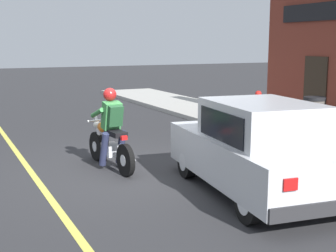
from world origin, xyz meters
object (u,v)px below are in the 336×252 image
Objects in this scene: motorcycle_with_rider at (110,135)px; fire_hydrant at (258,105)px; car_hatchback at (256,149)px; trash_bin at (314,116)px.

fire_hydrant is (5.91, 3.09, -0.11)m from motorcycle_with_rider.
motorcycle_with_rider is 0.51× the size of car_hatchback.
trash_bin is at bearing -95.56° from fire_hydrant.
trash_bin is at bearing 36.24° from car_hatchback.
fire_hydrant is at bearing 84.44° from trash_bin.
car_hatchback reaches higher than fire_hydrant.
motorcycle_with_rider is 2.06× the size of trash_bin.
fire_hydrant is at bearing 52.92° from car_hatchback.
car_hatchback is at bearing -58.11° from motorcycle_with_rider.
motorcycle_with_rider is at bearing 121.89° from car_hatchback.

